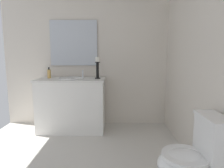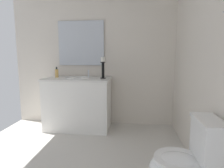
{
  "view_description": "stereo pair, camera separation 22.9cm",
  "coord_description": "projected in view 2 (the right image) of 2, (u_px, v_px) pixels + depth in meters",
  "views": [
    {
      "loc": [
        2.07,
        0.49,
        1.24
      ],
      "look_at": [
        -0.2,
        0.46,
        0.9
      ],
      "focal_mm": 31.08,
      "sensor_mm": 36.0,
      "label": 1
    },
    {
      "loc": [
        2.06,
        0.71,
        1.24
      ],
      "look_at": [
        -0.2,
        0.46,
        0.9
      ],
      "focal_mm": 31.08,
      "sensor_mm": 36.0,
      "label": 2
    }
  ],
  "objects": [
    {
      "name": "soap_bottle",
      "position": [
        57.0,
        73.0,
        3.3
      ],
      "size": [
        0.06,
        0.06,
        0.18
      ],
      "color": "#E5B259",
      "rests_on": "vanity_cabinet"
    },
    {
      "name": "toilet",
      "position": [
        186.0,
        164.0,
        1.57
      ],
      "size": [
        0.39,
        0.54,
        0.75
      ],
      "color": "white",
      "rests_on": "ground"
    },
    {
      "name": "candle_holder_tall",
      "position": [
        103.0,
        67.0,
        3.14
      ],
      "size": [
        0.09,
        0.09,
        0.35
      ],
      "color": "black",
      "rests_on": "vanity_cabinet"
    },
    {
      "name": "wall_left",
      "position": [
        93.0,
        56.0,
        3.46
      ],
      "size": [
        0.04,
        2.87,
        2.45
      ],
      "primitive_type": "cube",
      "color": "silver",
      "rests_on": "ground"
    },
    {
      "name": "floor",
      "position": [
        71.0,
        162.0,
        2.28
      ],
      "size": [
        2.76,
        2.87,
        0.02
      ],
      "primitive_type": "cube",
      "color": "beige",
      "rests_on": "ground"
    },
    {
      "name": "vanity_cabinet",
      "position": [
        78.0,
        103.0,
        3.28
      ],
      "size": [
        0.58,
        1.1,
        0.87
      ],
      "color": "white",
      "rests_on": "ground"
    },
    {
      "name": "wall_back",
      "position": [
        206.0,
        57.0,
        1.94
      ],
      "size": [
        2.76,
        0.04,
        2.45
      ],
      "primitive_type": "cube",
      "color": "silver",
      "rests_on": "ground"
    },
    {
      "name": "sink_basin",
      "position": [
        78.0,
        80.0,
        3.22
      ],
      "size": [
        0.4,
        0.4,
        0.24
      ],
      "color": "white",
      "rests_on": "vanity_cabinet"
    },
    {
      "name": "mirror",
      "position": [
        81.0,
        43.0,
        3.4
      ],
      "size": [
        0.02,
        0.81,
        0.77
      ],
      "primitive_type": "cube",
      "color": "silver"
    }
  ]
}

